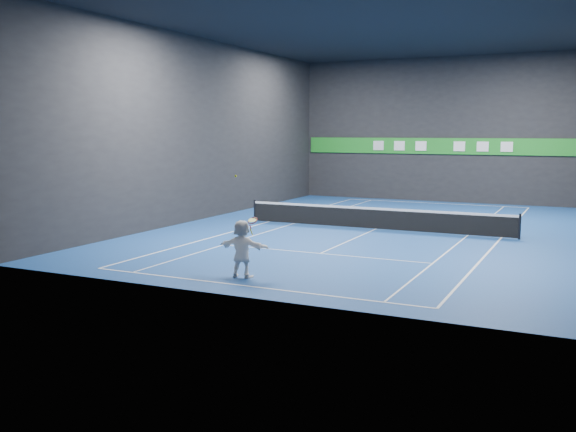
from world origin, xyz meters
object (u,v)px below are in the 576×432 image
at_px(player, 242,249).
at_px(tennis_net, 375,218).
at_px(tennis_racket, 252,222).
at_px(tennis_ball, 236,176).

bearing_deg(player, tennis_net, -95.02).
bearing_deg(tennis_net, tennis_racket, -91.70).
xyz_separation_m(player, tennis_net, (0.66, 10.96, -0.34)).
bearing_deg(player, tennis_racket, -173.50).
xyz_separation_m(player, tennis_ball, (-0.17, -0.05, 2.21)).
relative_size(player, tennis_net, 0.14).
bearing_deg(tennis_racket, player, -171.94).
relative_size(tennis_ball, tennis_racket, 0.12).
bearing_deg(tennis_racket, tennis_ball, -169.39).
xyz_separation_m(tennis_ball, tennis_racket, (0.50, 0.09, -1.38)).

